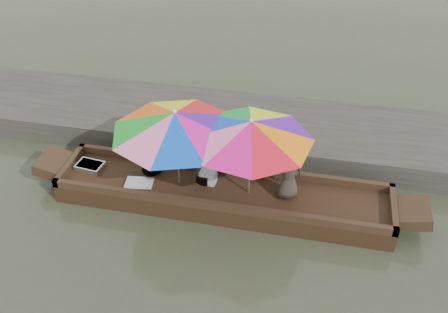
% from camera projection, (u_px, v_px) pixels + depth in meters
% --- Properties ---
extents(water, '(80.00, 80.00, 0.00)m').
position_uv_depth(water, '(223.00, 203.00, 9.16)').
color(water, '#373C2A').
rests_on(water, ground).
extents(dock, '(22.00, 2.20, 0.50)m').
position_uv_depth(dock, '(244.00, 128.00, 10.74)').
color(dock, '#2D2B26').
rests_on(dock, ground).
extents(boat_hull, '(6.00, 1.20, 0.35)m').
position_uv_depth(boat_hull, '(223.00, 196.00, 9.05)').
color(boat_hull, black).
rests_on(boat_hull, water).
extents(cooking_pot, '(0.37, 0.37, 0.20)m').
position_uv_depth(cooking_pot, '(152.00, 166.00, 9.33)').
color(cooking_pot, black).
rests_on(cooking_pot, boat_hull).
extents(tray_crayfish, '(0.54, 0.40, 0.09)m').
position_uv_depth(tray_crayfish, '(90.00, 166.00, 9.42)').
color(tray_crayfish, silver).
rests_on(tray_crayfish, boat_hull).
extents(tray_scallop, '(0.54, 0.41, 0.06)m').
position_uv_depth(tray_scallop, '(139.00, 184.00, 9.01)').
color(tray_scallop, silver).
rests_on(tray_scallop, boat_hull).
extents(charcoal_grill, '(0.36, 0.36, 0.17)m').
position_uv_depth(charcoal_grill, '(206.00, 176.00, 9.10)').
color(charcoal_grill, black).
rests_on(charcoal_grill, boat_hull).
extents(supply_bag, '(0.30, 0.24, 0.26)m').
position_uv_depth(supply_bag, '(208.00, 177.00, 9.02)').
color(supply_bag, silver).
rests_on(supply_bag, boat_hull).
extents(vendor, '(0.58, 0.48, 1.02)m').
position_uv_depth(vendor, '(289.00, 173.00, 8.50)').
color(vendor, '#342C24').
rests_on(vendor, boat_hull).
extents(umbrella_bow, '(2.40, 2.40, 1.55)m').
position_uv_depth(umbrella_bow, '(177.00, 148.00, 8.62)').
color(umbrella_bow, '#4D14A5').
rests_on(umbrella_bow, boat_hull).
extents(umbrella_stern, '(2.48, 2.48, 1.55)m').
position_uv_depth(umbrella_stern, '(250.00, 157.00, 8.41)').
color(umbrella_stern, '#5D14A5').
rests_on(umbrella_stern, boat_hull).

